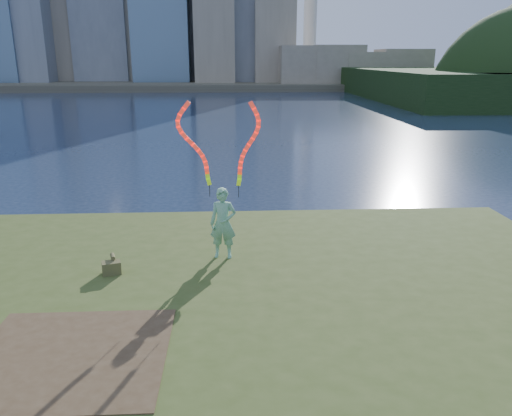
{
  "coord_description": "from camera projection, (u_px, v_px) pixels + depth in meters",
  "views": [
    {
      "loc": [
        0.52,
        -10.59,
        5.57
      ],
      "look_at": [
        1.13,
        1.0,
        2.07
      ],
      "focal_mm": 35.0,
      "sensor_mm": 36.0,
      "label": 1
    }
  ],
  "objects": [
    {
      "name": "far_shore",
      "position": [
        227.0,
        83.0,
        102.36
      ],
      "size": [
        320.0,
        40.0,
        1.2
      ],
      "primitive_type": "cube",
      "color": "#4E4939",
      "rests_on": "ground"
    },
    {
      "name": "canvas_bag",
      "position": [
        112.0,
        267.0,
        11.46
      ],
      "size": [
        0.48,
        0.54,
        0.39
      ],
      "rotation": [
        0.0,
        0.0,
        0.3
      ],
      "color": "brown",
      "rests_on": "grassy_knoll"
    },
    {
      "name": "grassy_knoll",
      "position": [
        206.0,
        347.0,
        9.42
      ],
      "size": [
        20.0,
        18.0,
        0.8
      ],
      "color": "#3C4C1B",
      "rests_on": "ground"
    },
    {
      "name": "dirt_patch",
      "position": [
        70.0,
        356.0,
        8.31
      ],
      "size": [
        3.2,
        3.0,
        0.02
      ],
      "primitive_type": "cube",
      "color": "#47331E",
      "rests_on": "grassy_knoll"
    },
    {
      "name": "woman_with_ribbons",
      "position": [
        223.0,
        203.0,
        12.09
      ],
      "size": [
        2.09,
        0.51,
        4.13
      ],
      "rotation": [
        0.0,
        0.0,
        -0.13
      ],
      "color": "#1C7D43",
      "rests_on": "grassy_knoll"
    },
    {
      "name": "ground",
      "position": [
        210.0,
        305.0,
        11.71
      ],
      "size": [
        320.0,
        320.0,
        0.0
      ],
      "primitive_type": "plane",
      "color": "#192640",
      "rests_on": "ground"
    }
  ]
}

